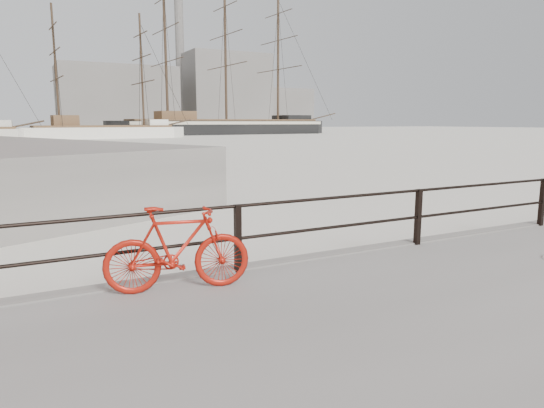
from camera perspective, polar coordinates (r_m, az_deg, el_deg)
name	(u,v)px	position (r m, az deg, el deg)	size (l,w,h in m)	color
ground	(410,261)	(9.32, 15.90, -6.45)	(400.00, 400.00, 0.00)	white
guardrail	(418,217)	(9.02, 16.80, -1.47)	(28.00, 0.10, 1.00)	black
bicycle	(178,249)	(6.39, -11.05, -5.17)	(1.86, 0.28, 1.12)	#AC170B
snow_mounds	(544,246)	(9.19, 29.37, -4.33)	(19.13, 3.14, 0.36)	white
barque_black	(227,134)	(99.97, -5.35, 8.16)	(54.11, 17.71, 31.03)	black
schooner_mid	(105,138)	(80.17, -19.10, 7.32)	(27.80, 11.76, 20.10)	white
industrial_west	(117,99)	(148.93, -17.73, 11.69)	(32.00, 18.00, 18.00)	gray
industrial_mid	(224,93)	(163.64, -5.64, 12.92)	(26.00, 20.00, 24.00)	gray
industrial_east	(279,109)	(177.75, 0.79, 11.09)	(20.00, 16.00, 14.00)	gray
smokestack	(180,60)	(164.88, -10.75, 16.27)	(2.80, 2.80, 44.00)	gray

